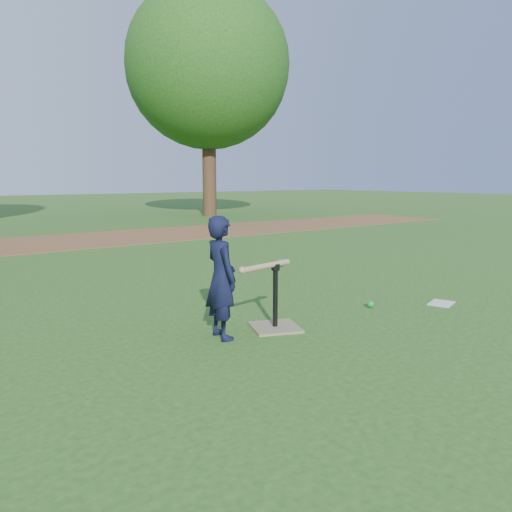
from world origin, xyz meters
TOP-DOWN VIEW (x-y plane):
  - ground at (0.00, 0.00)m, footprint 80.00×80.00m
  - dirt_strip at (0.00, 7.50)m, footprint 24.00×3.00m
  - child at (-0.89, -0.23)m, footprint 0.30×0.42m
  - wiffle_ball_ground at (0.96, -0.34)m, footprint 0.08×0.08m
  - clipboard at (1.73, -0.70)m, footprint 0.36×0.31m
  - batting_tee at (-0.35, -0.30)m, footprint 0.56×0.56m
  - swing_action at (-0.45, -0.31)m, footprint 0.63×0.19m
  - tree_right at (6.50, 12.00)m, footprint 5.80×5.80m

SIDE VIEW (x-z plane):
  - ground at x=0.00m, z-range 0.00..0.00m
  - dirt_strip at x=0.00m, z-range 0.00..0.01m
  - clipboard at x=1.73m, z-range 0.00..0.01m
  - wiffle_ball_ground at x=0.96m, z-range 0.00..0.08m
  - batting_tee at x=-0.35m, z-range -0.20..0.42m
  - child at x=-0.89m, z-range 0.00..1.08m
  - swing_action at x=-0.45m, z-range 0.57..0.65m
  - tree_right at x=6.50m, z-range 1.19..9.39m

